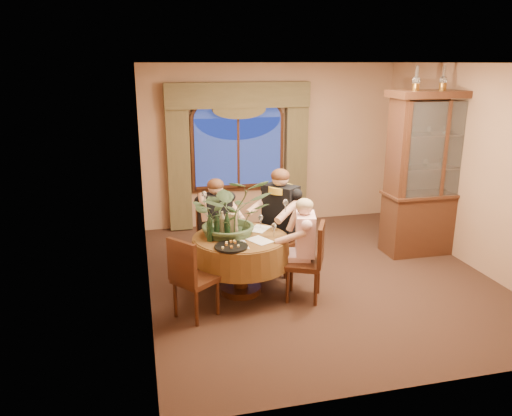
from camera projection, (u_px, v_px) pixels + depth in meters
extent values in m
plane|color=black|center=(317.00, 276.00, 6.83)|extent=(5.00, 5.00, 0.00)
plane|color=#986E51|center=(271.00, 145.00, 8.76)|extent=(4.50, 0.00, 4.50)
plane|color=#986E51|center=(474.00, 167.00, 6.93)|extent=(0.00, 5.00, 5.00)
plane|color=white|center=(325.00, 63.00, 6.04)|extent=(5.00, 5.00, 0.00)
cube|color=#483F26|center=(179.00, 163.00, 8.35)|extent=(0.38, 0.14, 2.32)
cube|color=#483F26|center=(296.00, 158.00, 8.81)|extent=(0.38, 0.14, 2.32)
cylinder|color=brown|center=(240.00, 265.00, 6.24)|extent=(1.66, 1.66, 0.75)
cube|color=#371C11|center=(434.00, 174.00, 7.39)|extent=(1.49, 0.59, 2.43)
cube|color=black|center=(304.00, 262.00, 6.05)|extent=(0.56, 0.56, 0.96)
cube|color=black|center=(283.00, 239.00, 6.84)|extent=(0.59, 0.59, 0.96)
cube|color=black|center=(216.00, 236.00, 6.93)|extent=(0.50, 0.50, 0.96)
cube|color=black|center=(196.00, 277.00, 5.62)|extent=(0.59, 0.59, 0.96)
imported|color=#3F5837|center=(231.00, 185.00, 6.06)|extent=(0.99, 1.10, 0.85)
imported|color=#455026|center=(243.00, 235.00, 6.12)|extent=(0.14, 0.14, 0.04)
cylinder|color=black|center=(231.00, 247.00, 5.75)|extent=(0.39, 0.39, 0.02)
cylinder|color=black|center=(227.00, 226.00, 6.01)|extent=(0.07, 0.07, 0.33)
cylinder|color=black|center=(217.00, 226.00, 5.99)|extent=(0.07, 0.07, 0.33)
cylinder|color=tan|center=(222.00, 224.00, 6.06)|extent=(0.07, 0.07, 0.33)
cylinder|color=black|center=(210.00, 228.00, 5.93)|extent=(0.07, 0.07, 0.33)
cube|color=white|center=(260.00, 240.00, 5.98)|extent=(0.32, 0.36, 0.00)
cube|color=white|center=(259.00, 229.00, 6.39)|extent=(0.35, 0.37, 0.00)
cube|color=white|center=(238.00, 245.00, 5.83)|extent=(0.21, 0.30, 0.00)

